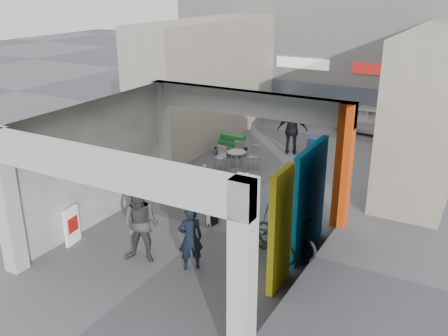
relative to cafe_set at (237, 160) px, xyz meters
The scene contains 21 objects.
ground 4.95m from the cafe_set, 70.73° to the right, with size 90.00×90.00×0.00m, color #5A5B60.
arcade_canopy 6.23m from the cafe_set, 68.42° to the right, with size 6.40×6.45×6.40m.
far_building 10.16m from the cafe_set, 80.08° to the left, with size 18.00×4.08×8.00m.
plaza_bldg_left 4.59m from the cafe_set, 135.37° to the left, with size 2.00×9.00×5.00m, color #A99F8C.
plaza_bldg_right 7.10m from the cafe_set, 24.79° to the left, with size 2.00×9.00×5.00m, color #A99F8C.
bollard_left 2.33m from the cafe_set, 89.58° to the right, with size 0.09×0.09×0.82m, color gray.
bollard_center 2.76m from the cafe_set, 55.92° to the right, with size 0.09×0.09×0.81m, color gray.
bollard_right 4.06m from the cafe_set, 36.29° to the right, with size 0.09×0.09×0.89m, color gray.
advert_board_near 7.18m from the cafe_set, 98.92° to the right, with size 0.17×0.56×1.00m.
advert_board_far 3.47m from the cafe_set, 108.75° to the right, with size 0.22×0.55×1.00m.
cafe_set is the anchor object (origin of this frame).
produce_stand 1.47m from the cafe_set, 127.06° to the left, with size 1.18×0.64×0.78m.
crate_stack 3.65m from the cafe_set, 59.71° to the left, with size 0.46×0.36×0.56m.
border_collie 4.69m from the cafe_set, 71.44° to the right, with size 0.22×0.43×0.59m.
man_with_dog 7.00m from the cafe_set, 71.37° to the right, with size 0.59×0.38×1.61m, color black.
man_back_turned 7.02m from the cafe_set, 81.63° to the right, with size 0.95×0.74×1.95m, color #414244.
man_elderly 5.47m from the cafe_set, 51.35° to the right, with size 0.74×0.48×1.51m, color teal.
man_crates 2.78m from the cafe_set, 64.58° to the left, with size 1.15×0.48×1.96m, color black.
bicycle_front 6.20m from the cafe_set, 51.05° to the right, with size 0.65×1.86×0.98m, color black.
bicycle_rear 6.52m from the cafe_set, 56.01° to the right, with size 0.46×1.62×0.97m, color black.
white_van 7.68m from the cafe_set, 62.94° to the left, with size 1.51×3.74×1.27m, color silver.
Camera 1 is at (6.31, -10.60, 6.45)m, focal length 40.00 mm.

